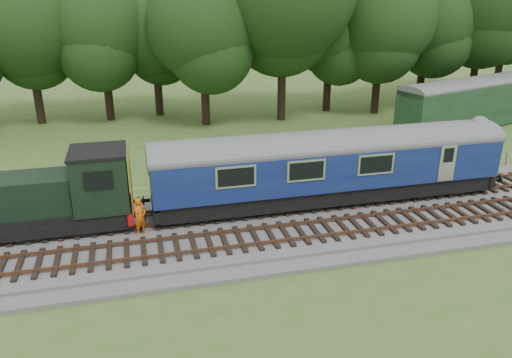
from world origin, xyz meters
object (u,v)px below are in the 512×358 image
object	(u,v)px
shunter_loco	(39,199)
parked_coach	(476,100)
dmu_railcar	(331,161)
worker	(140,216)

from	to	relation	value
shunter_loco	parked_coach	bearing A→B (deg)	21.32
dmu_railcar	parked_coach	world-z (taller)	dmu_railcar
shunter_loco	worker	xyz separation A→B (m)	(4.32, -1.28, -0.75)
dmu_railcar	parked_coach	distance (m)	21.65
shunter_loco	parked_coach	distance (m)	34.02
dmu_railcar	worker	world-z (taller)	dmu_railcar
dmu_railcar	shunter_loco	distance (m)	13.94
dmu_railcar	shunter_loco	bearing A→B (deg)	180.00
shunter_loco	worker	size ratio (longest dim) A/B	5.12
shunter_loco	parked_coach	world-z (taller)	parked_coach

